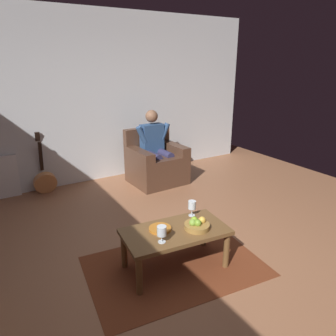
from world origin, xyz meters
TOP-DOWN VIEW (x-y plane):
  - ground_plane at (0.00, 0.00)m, footprint 7.21×7.21m
  - wall_back at (0.00, -3.04)m, footprint 6.11×0.06m
  - rug at (0.19, -0.20)m, footprint 1.83×1.31m
  - armchair at (-0.80, -2.37)m, footprint 0.86×0.79m
  - person_seated at (-0.80, -2.37)m, footprint 0.64×0.57m
  - coffee_table at (0.19, -0.20)m, footprint 1.07×0.64m
  - guitar at (0.90, -2.83)m, footprint 0.34×0.28m
  - wine_glass_near at (0.41, -0.09)m, footprint 0.09×0.09m
  - wine_glass_far at (-0.12, -0.37)m, footprint 0.08×0.08m
  - fruit_bowl at (-0.01, -0.12)m, footprint 0.25×0.25m
  - decorative_dish at (0.31, -0.28)m, footprint 0.22×0.22m

SIDE VIEW (x-z plane):
  - ground_plane at x=0.00m, z-range 0.00..0.00m
  - rug at x=0.19m, z-range 0.00..0.01m
  - guitar at x=0.90m, z-range -0.26..0.68m
  - armchair at x=-0.80m, z-range -0.13..0.76m
  - coffee_table at x=0.19m, z-range 0.15..0.56m
  - decorative_dish at x=0.31m, z-range 0.42..0.44m
  - fruit_bowl at x=-0.01m, z-range 0.40..0.51m
  - wine_glass_near at x=0.41m, z-range 0.44..0.60m
  - wine_glass_far at x=-0.12m, z-range 0.45..0.61m
  - person_seated at x=-0.80m, z-range 0.04..1.25m
  - wall_back at x=0.00m, z-range 0.00..2.74m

